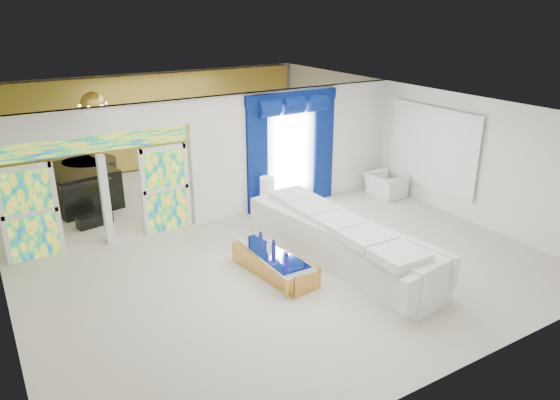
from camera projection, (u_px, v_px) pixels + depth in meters
floor at (242, 231)px, 12.16m from camera, size 12.00×12.00×0.00m
dividing_wall at (297, 147)px, 13.47m from camera, size 5.70×0.18×3.00m
dividing_header at (92, 121)px, 10.61m from camera, size 4.30×0.18×0.55m
stained_panel_left at (30, 213)px, 10.53m from camera, size 0.95×0.04×2.00m
stained_panel_right at (166, 189)px, 11.92m from camera, size 0.95×0.04×2.00m
stained_transom at (95, 144)px, 10.78m from camera, size 4.00×0.05×0.35m
window_pane at (291, 151)px, 13.29m from camera, size 1.00×0.02×2.30m
blue_drape_left at (257, 159)px, 12.80m from camera, size 0.55×0.10×2.80m
blue_drape_right at (323, 148)px, 13.77m from camera, size 0.55×0.10×2.80m
blue_pelmet at (292, 97)px, 12.78m from camera, size 2.60×0.12×0.25m
wall_mirror at (432, 147)px, 13.21m from camera, size 0.04×2.70×1.90m
gold_curtains at (154, 121)px, 16.35m from camera, size 9.70×0.12×2.90m
white_sofa at (340, 244)px, 10.49m from camera, size 1.68×4.71×0.88m
coffee_table at (274, 264)px, 10.15m from camera, size 0.93×2.01×0.43m
console_table at (278, 205)px, 13.13m from camera, size 1.25×0.43×0.41m
table_lamp at (267, 189)px, 12.81m from camera, size 0.36×0.36×0.58m
armchair at (386, 185)px, 14.26m from camera, size 0.87×0.99×0.63m
grand_piano at (78, 186)px, 13.58m from camera, size 1.89×2.26×1.01m
piano_bench at (95, 220)px, 12.43m from camera, size 0.86×0.47×0.27m
tv_console at (7, 205)px, 12.63m from camera, size 0.66×0.63×0.81m
chandelier at (93, 104)px, 12.83m from camera, size 0.60×0.60×0.60m
decanters at (276, 250)px, 10.06m from camera, size 0.20×1.21×0.23m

